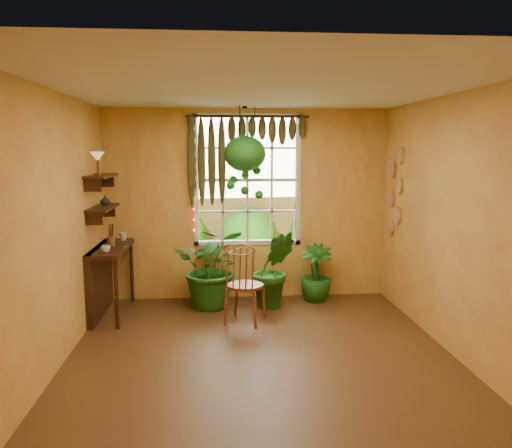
{
  "coord_description": "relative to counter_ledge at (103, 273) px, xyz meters",
  "views": [
    {
      "loc": [
        -0.45,
        -4.8,
        2.12
      ],
      "look_at": [
        0.03,
        1.15,
        1.24
      ],
      "focal_mm": 35.0,
      "sensor_mm": 36.0,
      "label": 1
    }
  ],
  "objects": [
    {
      "name": "cup_a",
      "position": [
        0.13,
        -0.38,
        0.39
      ],
      "size": [
        0.13,
        0.13,
        0.09
      ],
      "primitive_type": "imported",
      "rotation": [
        0.0,
        0.0,
        0.24
      ],
      "color": "silver",
      "rests_on": "counter_ledge"
    },
    {
      "name": "valance_vine",
      "position": [
        1.82,
        0.56,
        1.73
      ],
      "size": [
        1.7,
        0.12,
        1.1
      ],
      "color": "#321B0D",
      "rests_on": "window"
    },
    {
      "name": "tiffany_lamp",
      "position": [
        0.05,
        -0.23,
        1.48
      ],
      "size": [
        0.17,
        0.17,
        0.29
      ],
      "color": "brown",
      "rests_on": "shelf_upper"
    },
    {
      "name": "wall_right",
      "position": [
        3.91,
        -1.6,
        0.8
      ],
      "size": [
        0.0,
        4.5,
        4.5
      ],
      "primitive_type": "plane",
      "rotation": [
        1.57,
        0.0,
        -1.57
      ],
      "color": "#E2B84D",
      "rests_on": "floor"
    },
    {
      "name": "windsor_chair",
      "position": [
        1.8,
        -0.46,
        -0.21
      ],
      "size": [
        0.58,
        0.59,
        1.18
      ],
      "rotation": [
        0.0,
        0.0,
        -0.39
      ],
      "color": "maroon",
      "rests_on": "floor"
    },
    {
      "name": "backyard",
      "position": [
        2.15,
        5.27,
        0.73
      ],
      "size": [
        14.0,
        10.0,
        12.0
      ],
      "color": "#265418",
      "rests_on": "ground"
    },
    {
      "name": "wall_back",
      "position": [
        1.91,
        0.65,
        0.8
      ],
      "size": [
        4.0,
        0.0,
        4.0
      ],
      "primitive_type": "plane",
      "rotation": [
        1.57,
        0.0,
        0.0
      ],
      "color": "#E2B84D",
      "rests_on": "floor"
    },
    {
      "name": "counter_ledge",
      "position": [
        0.0,
        0.0,
        0.0
      ],
      "size": [
        0.4,
        1.2,
        0.9
      ],
      "color": "#321B0D",
      "rests_on": "floor"
    },
    {
      "name": "hanging_basket",
      "position": [
        1.85,
        0.32,
        1.44
      ],
      "size": [
        0.56,
        0.56,
        1.25
      ],
      "color": "black",
      "rests_on": "ceiling"
    },
    {
      "name": "shelf_lower",
      "position": [
        0.03,
        0.0,
        0.85
      ],
      "size": [
        0.25,
        0.9,
        0.04
      ],
      "primitive_type": "cube",
      "color": "#321B0D",
      "rests_on": "wall_left"
    },
    {
      "name": "shelf_upper",
      "position": [
        0.03,
        0.0,
        1.25
      ],
      "size": [
        0.25,
        0.9,
        0.04
      ],
      "primitive_type": "cube",
      "color": "#321B0D",
      "rests_on": "wall_left"
    },
    {
      "name": "window",
      "position": [
        1.91,
        0.68,
        1.15
      ],
      "size": [
        1.52,
        0.1,
        1.86
      ],
      "color": "white",
      "rests_on": "wall_back"
    },
    {
      "name": "cup_b",
      "position": [
        0.19,
        0.43,
        0.4
      ],
      "size": [
        0.13,
        0.13,
        0.11
      ],
      "primitive_type": "imported",
      "rotation": [
        0.0,
        0.0,
        -0.1
      ],
      "color": "beige",
      "rests_on": "counter_ledge"
    },
    {
      "name": "potted_plant_mid",
      "position": [
        2.23,
        0.13,
        -0.02
      ],
      "size": [
        0.61,
        0.51,
        1.06
      ],
      "primitive_type": "imported",
      "rotation": [
        0.0,
        0.0,
        0.07
      ],
      "color": "#1A5115",
      "rests_on": "floor"
    },
    {
      "name": "shelf_vase",
      "position": [
        0.04,
        0.12,
        0.93
      ],
      "size": [
        0.13,
        0.13,
        0.13
      ],
      "primitive_type": "imported",
      "rotation": [
        0.0,
        0.0,
        0.08
      ],
      "color": "#B2AD99",
      "rests_on": "shelf_lower"
    },
    {
      "name": "wall_left",
      "position": [
        -0.09,
        -1.6,
        0.8
      ],
      "size": [
        0.0,
        4.5,
        4.5
      ],
      "primitive_type": "plane",
      "rotation": [
        1.57,
        0.0,
        1.57
      ],
      "color": "#E2B84D",
      "rests_on": "floor"
    },
    {
      "name": "brush_jar",
      "position": [
        0.11,
        0.05,
        0.49
      ],
      "size": [
        0.1,
        0.1,
        0.36
      ],
      "color": "brown",
      "rests_on": "counter_ledge"
    },
    {
      "name": "ceiling",
      "position": [
        1.91,
        -1.6,
        2.15
      ],
      "size": [
        4.5,
        4.5,
        0.0
      ],
      "primitive_type": "plane",
      "rotation": [
        3.14,
        0.0,
        0.0
      ],
      "color": "silver",
      "rests_on": "wall_back"
    },
    {
      "name": "potted_plant_left",
      "position": [
        1.42,
        0.2,
        0.0
      ],
      "size": [
        1.08,
        0.96,
        1.11
      ],
      "primitive_type": "imported",
      "rotation": [
        0.0,
        0.0,
        -0.1
      ],
      "color": "#1A5115",
      "rests_on": "floor"
    },
    {
      "name": "floor",
      "position": [
        1.91,
        -1.6,
        -0.55
      ],
      "size": [
        4.5,
        4.5,
        0.0
      ],
      "primitive_type": "plane",
      "color": "#4F2E16",
      "rests_on": "ground"
    },
    {
      "name": "string_lights",
      "position": [
        1.15,
        0.59,
        1.2
      ],
      "size": [
        0.03,
        0.03,
        1.54
      ],
      "primitive_type": null,
      "color": "#FF2633",
      "rests_on": "window"
    },
    {
      "name": "wall_plates",
      "position": [
        3.89,
        0.19,
        1.0
      ],
      "size": [
        0.04,
        0.32,
        1.1
      ],
      "primitive_type": null,
      "color": "beige",
      "rests_on": "wall_right"
    },
    {
      "name": "potted_plant_right",
      "position": [
        2.86,
        0.39,
        -0.15
      ],
      "size": [
        0.49,
        0.49,
        0.8
      ],
      "primitive_type": "imported",
      "rotation": [
        0.0,
        0.0,
        -0.1
      ],
      "color": "#1A5115",
      "rests_on": "floor"
    }
  ]
}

